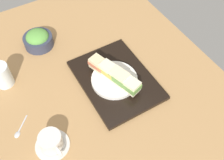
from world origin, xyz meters
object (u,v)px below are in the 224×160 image
(sandwich_inner_near, at_px, (119,77))
(drinking_glass, at_px, (2,75))
(salad_bowl, at_px, (38,39))
(sandwich_plate, at_px, (114,79))
(sandwich_farmost, at_px, (99,64))
(sandwich_inner_far, at_px, (109,70))
(coffee_cup, at_px, (51,142))
(teaspoon, at_px, (19,131))
(sandwich_nearmost, at_px, (130,85))

(sandwich_inner_near, height_order, drinking_glass, drinking_glass)
(salad_bowl, distance_m, drinking_glass, 0.25)
(sandwich_plate, relative_size, drinking_glass, 1.85)
(sandwich_farmost, bearing_deg, sandwich_inner_far, -160.89)
(sandwich_inner_near, height_order, coffee_cup, sandwich_inner_near)
(sandwich_inner_near, xyz_separation_m, sandwich_inner_far, (0.05, 0.02, -0.00))
(sandwich_plate, distance_m, sandwich_inner_far, 0.05)
(sandwich_plate, distance_m, drinking_glass, 0.46)
(sandwich_inner_far, relative_size, teaspoon, 1.12)
(salad_bowl, relative_size, coffee_cup, 1.04)
(sandwich_farmost, distance_m, teaspoon, 0.41)
(sandwich_inner_near, relative_size, salad_bowl, 0.67)
(sandwich_nearmost, height_order, sandwich_farmost, sandwich_nearmost)
(drinking_glass, bearing_deg, salad_bowl, -55.54)
(sandwich_nearmost, distance_m, drinking_glass, 0.52)
(sandwich_nearmost, distance_m, sandwich_inner_near, 0.06)
(sandwich_farmost, distance_m, salad_bowl, 0.33)
(coffee_cup, height_order, teaspoon, coffee_cup)
(sandwich_nearmost, relative_size, sandwich_inner_near, 1.00)
(sandwich_nearmost, height_order, salad_bowl, same)
(drinking_glass, bearing_deg, teaspoon, 174.29)
(salad_bowl, bearing_deg, sandwich_inner_near, -152.93)
(sandwich_farmost, bearing_deg, teaspoon, 104.08)
(sandwich_inner_far, height_order, salad_bowl, sandwich_inner_far)
(sandwich_inner_near, distance_m, sandwich_farmost, 0.11)
(sandwich_farmost, bearing_deg, salad_bowl, 29.78)
(sandwich_plate, xyz_separation_m, drinking_glass, (0.23, 0.39, 0.03))
(teaspoon, bearing_deg, sandwich_inner_near, -91.11)
(sandwich_plate, relative_size, sandwich_inner_near, 2.15)
(sandwich_farmost, height_order, drinking_glass, drinking_glass)
(sandwich_farmost, relative_size, teaspoon, 1.13)
(salad_bowl, bearing_deg, sandwich_farmost, -150.22)
(sandwich_inner_far, bearing_deg, sandwich_inner_near, -160.89)
(sandwich_plate, xyz_separation_m, salad_bowl, (0.37, 0.19, 0.01))
(sandwich_farmost, distance_m, drinking_glass, 0.39)
(sandwich_nearmost, bearing_deg, sandwich_inner_near, 19.11)
(sandwich_inner_far, bearing_deg, sandwich_farmost, 19.11)
(sandwich_plate, xyz_separation_m, teaspoon, (-0.02, 0.42, -0.02))
(sandwich_nearmost, bearing_deg, teaspoon, 82.16)
(sandwich_nearmost, height_order, teaspoon, sandwich_nearmost)
(sandwich_plate, height_order, sandwich_inner_far, sandwich_inner_far)
(sandwich_nearmost, distance_m, teaspoon, 0.45)
(sandwich_inner_near, relative_size, coffee_cup, 0.69)
(sandwich_plate, bearing_deg, sandwich_farmost, 19.11)
(sandwich_plate, distance_m, sandwich_inner_near, 0.05)
(sandwich_inner_near, xyz_separation_m, drinking_glass, (0.25, 0.40, -0.01))
(teaspoon, bearing_deg, drinking_glass, -5.71)
(sandwich_nearmost, xyz_separation_m, salad_bowl, (0.45, 0.22, -0.02))
(sandwich_farmost, xyz_separation_m, drinking_glass, (0.15, 0.37, -0.00))
(salad_bowl, distance_m, teaspoon, 0.45)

